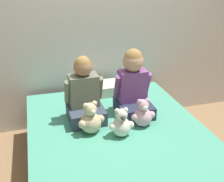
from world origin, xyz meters
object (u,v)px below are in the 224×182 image
(teddy_bear_held_by_left_child, at_px, (91,120))
(pillow_at_headboard, at_px, (97,89))
(child_on_right, at_px, (133,86))
(teddy_bear_held_by_right_child, at_px, (143,114))
(bed, at_px, (118,153))
(child_on_left, at_px, (84,95))
(teddy_bear_between_children, at_px, (121,124))

(teddy_bear_held_by_left_child, xyz_separation_m, pillow_at_headboard, (0.23, 0.73, -0.06))
(child_on_right, relative_size, teddy_bear_held_by_right_child, 2.39)
(bed, height_order, child_on_left, child_on_left)
(child_on_left, relative_size, teddy_bear_held_by_right_child, 2.28)
(bed, relative_size, teddy_bear_held_by_left_child, 6.74)
(bed, height_order, child_on_right, child_on_right)
(child_on_left, height_order, teddy_bear_held_by_left_child, child_on_left)
(teddy_bear_held_by_right_child, distance_m, pillow_at_headboard, 0.78)
(teddy_bear_held_by_right_child, distance_m, teddy_bear_between_children, 0.25)
(teddy_bear_held_by_left_child, distance_m, teddy_bear_between_children, 0.25)
(child_on_left, distance_m, teddy_bear_held_by_right_child, 0.54)
(child_on_left, distance_m, child_on_right, 0.45)
(bed, relative_size, teddy_bear_held_by_right_child, 7.33)
(teddy_bear_held_by_left_child, bearing_deg, child_on_right, 13.42)
(child_on_right, height_order, teddy_bear_between_children, child_on_right)
(child_on_right, bearing_deg, teddy_bear_held_by_left_child, -151.01)
(teddy_bear_held_by_right_child, bearing_deg, pillow_at_headboard, 106.91)
(child_on_right, bearing_deg, bed, -127.76)
(bed, distance_m, child_on_right, 0.61)
(child_on_left, bearing_deg, teddy_bear_held_by_left_child, -91.15)
(bed, xyz_separation_m, teddy_bear_held_by_right_child, (0.22, 0.02, 0.34))
(teddy_bear_held_by_left_child, relative_size, pillow_at_headboard, 0.58)
(teddy_bear_held_by_right_child, xyz_separation_m, pillow_at_headboard, (-0.22, 0.75, -0.05))
(bed, distance_m, pillow_at_headboard, 0.82)
(bed, xyz_separation_m, child_on_right, (0.23, 0.28, 0.50))
(pillow_at_headboard, bearing_deg, child_on_left, -114.84)
(pillow_at_headboard, bearing_deg, bed, -90.00)
(child_on_right, distance_m, teddy_bear_held_by_right_child, 0.31)
(teddy_bear_held_by_left_child, bearing_deg, child_on_left, 75.39)
(bed, height_order, teddy_bear_held_by_right_child, teddy_bear_held_by_right_child)
(bed, bearing_deg, teddy_bear_between_children, -91.23)
(child_on_left, xyz_separation_m, teddy_bear_between_children, (0.23, -0.35, -0.13))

